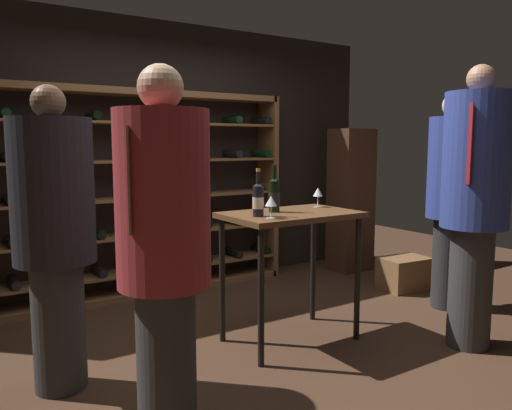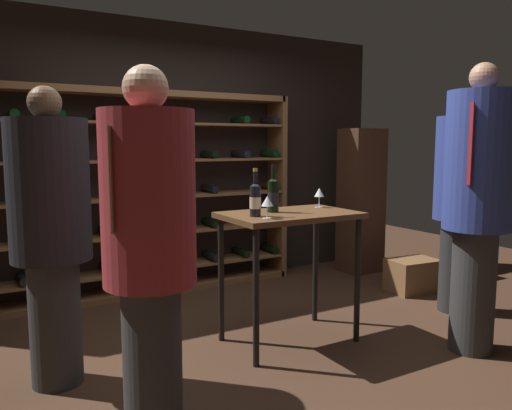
{
  "view_description": "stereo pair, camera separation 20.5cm",
  "coord_description": "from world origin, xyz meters",
  "px_view_note": "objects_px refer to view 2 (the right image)",
  "views": [
    {
      "loc": [
        -1.97,
        -3.04,
        1.48
      ],
      "look_at": [
        0.13,
        0.17,
        1.01
      ],
      "focal_mm": 35.58,
      "sensor_mm": 36.0,
      "label": 1
    },
    {
      "loc": [
        -1.79,
        -3.14,
        1.48
      ],
      "look_at": [
        0.13,
        0.17,
        1.01
      ],
      "focal_mm": 35.58,
      "sensor_mm": 36.0,
      "label": 2
    }
  ],
  "objects_px": {
    "wine_glass_stemmed_center": "(267,202)",
    "display_cabinet": "(361,201)",
    "tasting_table": "(290,230)",
    "wine_bottle_black_capsule": "(273,195)",
    "person_bystander_dark_jacket": "(149,239)",
    "wine_crate": "(413,275)",
    "person_guest_plum_blouse": "(478,195)",
    "person_guest_khaki": "(459,192)",
    "wine_rack": "(142,195)",
    "wine_glass_stemmed_right": "(319,193)",
    "person_host_in_suit": "(51,224)",
    "wine_bottle_green_slim": "(255,199)"
  },
  "relations": [
    {
      "from": "tasting_table",
      "to": "wine_glass_stemmed_center",
      "type": "xyz_separation_m",
      "value": [
        -0.3,
        -0.18,
        0.24
      ]
    },
    {
      "from": "tasting_table",
      "to": "person_bystander_dark_jacket",
      "type": "height_order",
      "value": "person_bystander_dark_jacket"
    },
    {
      "from": "wine_rack",
      "to": "person_guest_plum_blouse",
      "type": "distance_m",
      "value": 2.99
    },
    {
      "from": "wine_bottle_green_slim",
      "to": "wine_glass_stemmed_right",
      "type": "relative_size",
      "value": 2.16
    },
    {
      "from": "person_host_in_suit",
      "to": "person_bystander_dark_jacket",
      "type": "height_order",
      "value": "person_bystander_dark_jacket"
    },
    {
      "from": "person_host_in_suit",
      "to": "wine_bottle_green_slim",
      "type": "relative_size",
      "value": 5.45
    },
    {
      "from": "wine_glass_stemmed_center",
      "to": "display_cabinet",
      "type": "bearing_deg",
      "value": 34.83
    },
    {
      "from": "wine_rack",
      "to": "wine_glass_stemmed_right",
      "type": "distance_m",
      "value": 1.85
    },
    {
      "from": "display_cabinet",
      "to": "wine_glass_stemmed_right",
      "type": "relative_size",
      "value": 10.65
    },
    {
      "from": "display_cabinet",
      "to": "person_guest_plum_blouse",
      "type": "bearing_deg",
      "value": -111.86
    },
    {
      "from": "wine_crate",
      "to": "wine_glass_stemmed_center",
      "type": "height_order",
      "value": "wine_glass_stemmed_center"
    },
    {
      "from": "wine_rack",
      "to": "display_cabinet",
      "type": "distance_m",
      "value": 2.49
    },
    {
      "from": "person_guest_plum_blouse",
      "to": "wine_bottle_green_slim",
      "type": "xyz_separation_m",
      "value": [
        -1.35,
        0.75,
        -0.03
      ]
    },
    {
      "from": "wine_bottle_green_slim",
      "to": "wine_crate",
      "type": "bearing_deg",
      "value": 13.17
    },
    {
      "from": "tasting_table",
      "to": "wine_glass_stemmed_right",
      "type": "bearing_deg",
      "value": 19.52
    },
    {
      "from": "wine_glass_stemmed_right",
      "to": "person_host_in_suit",
      "type": "bearing_deg",
      "value": 179.18
    },
    {
      "from": "wine_bottle_green_slim",
      "to": "wine_glass_stemmed_right",
      "type": "xyz_separation_m",
      "value": [
        0.68,
        0.18,
        -0.01
      ]
    },
    {
      "from": "tasting_table",
      "to": "person_host_in_suit",
      "type": "bearing_deg",
      "value": 174.43
    },
    {
      "from": "person_guest_khaki",
      "to": "person_guest_plum_blouse",
      "type": "distance_m",
      "value": 0.9
    },
    {
      "from": "display_cabinet",
      "to": "wine_bottle_green_slim",
      "type": "distance_m",
      "value": 2.62
    },
    {
      "from": "wine_bottle_green_slim",
      "to": "person_guest_khaki",
      "type": "bearing_deg",
      "value": -3.15
    },
    {
      "from": "person_guest_khaki",
      "to": "display_cabinet",
      "type": "height_order",
      "value": "person_guest_khaki"
    },
    {
      "from": "wine_crate",
      "to": "wine_bottle_green_slim",
      "type": "height_order",
      "value": "wine_bottle_green_slim"
    },
    {
      "from": "tasting_table",
      "to": "person_guest_plum_blouse",
      "type": "distance_m",
      "value": 1.33
    },
    {
      "from": "display_cabinet",
      "to": "person_host_in_suit",
      "type": "bearing_deg",
      "value": -161.26
    },
    {
      "from": "person_bystander_dark_jacket",
      "to": "wine_crate",
      "type": "distance_m",
      "value": 3.38
    },
    {
      "from": "person_guest_plum_blouse",
      "to": "wine_glass_stemmed_right",
      "type": "bearing_deg",
      "value": 56.72
    },
    {
      "from": "tasting_table",
      "to": "wine_bottle_black_capsule",
      "type": "height_order",
      "value": "wine_bottle_black_capsule"
    },
    {
      "from": "person_host_in_suit",
      "to": "display_cabinet",
      "type": "height_order",
      "value": "person_host_in_suit"
    },
    {
      "from": "person_guest_khaki",
      "to": "wine_bottle_black_capsule",
      "type": "xyz_separation_m",
      "value": [
        -1.75,
        0.23,
        0.05
      ]
    },
    {
      "from": "wine_bottle_black_capsule",
      "to": "wine_crate",
      "type": "bearing_deg",
      "value": 11.14
    },
    {
      "from": "person_guest_plum_blouse",
      "to": "display_cabinet",
      "type": "height_order",
      "value": "person_guest_plum_blouse"
    },
    {
      "from": "wine_crate",
      "to": "wine_glass_stemmed_center",
      "type": "relative_size",
      "value": 3.14
    },
    {
      "from": "tasting_table",
      "to": "person_guest_plum_blouse",
      "type": "relative_size",
      "value": 0.48
    },
    {
      "from": "wine_glass_stemmed_right",
      "to": "wine_crate",
      "type": "bearing_deg",
      "value": 12.56
    },
    {
      "from": "wine_rack",
      "to": "person_guest_khaki",
      "type": "relative_size",
      "value": 1.65
    },
    {
      "from": "person_bystander_dark_jacket",
      "to": "wine_glass_stemmed_center",
      "type": "height_order",
      "value": "person_bystander_dark_jacket"
    },
    {
      "from": "wine_rack",
      "to": "wine_glass_stemmed_right",
      "type": "xyz_separation_m",
      "value": [
        0.93,
        -1.59,
        0.11
      ]
    },
    {
      "from": "wine_rack",
      "to": "wine_bottle_green_slim",
      "type": "bearing_deg",
      "value": -82.03
    },
    {
      "from": "wine_glass_stemmed_center",
      "to": "wine_glass_stemmed_right",
      "type": "xyz_separation_m",
      "value": [
        0.66,
        0.31,
        0.0
      ]
    },
    {
      "from": "display_cabinet",
      "to": "wine_bottle_green_slim",
      "type": "xyz_separation_m",
      "value": [
        -2.21,
        -1.39,
        0.27
      ]
    },
    {
      "from": "tasting_table",
      "to": "wine_glass_stemmed_center",
      "type": "height_order",
      "value": "wine_glass_stemmed_center"
    },
    {
      "from": "tasting_table",
      "to": "wine_glass_stemmed_center",
      "type": "bearing_deg",
      "value": -149.5
    },
    {
      "from": "wine_glass_stemmed_right",
      "to": "person_guest_khaki",
      "type": "bearing_deg",
      "value": -12.43
    },
    {
      "from": "person_host_in_suit",
      "to": "person_bystander_dark_jacket",
      "type": "bearing_deg",
      "value": 159.63
    },
    {
      "from": "person_bystander_dark_jacket",
      "to": "wine_bottle_black_capsule",
      "type": "height_order",
      "value": "person_bystander_dark_jacket"
    },
    {
      "from": "person_bystander_dark_jacket",
      "to": "wine_bottle_green_slim",
      "type": "distance_m",
      "value": 1.15
    },
    {
      "from": "wine_rack",
      "to": "person_host_in_suit",
      "type": "bearing_deg",
      "value": -123.82
    },
    {
      "from": "wine_rack",
      "to": "person_host_in_suit",
      "type": "height_order",
      "value": "wine_rack"
    },
    {
      "from": "person_guest_plum_blouse",
      "to": "wine_glass_stemmed_center",
      "type": "bearing_deg",
      "value": 86.03
    }
  ]
}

